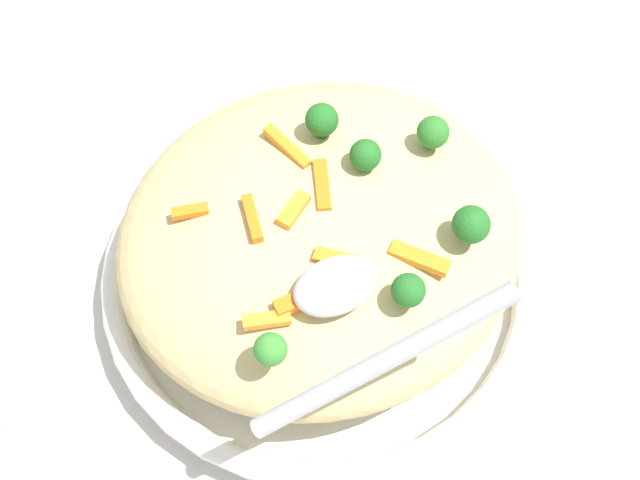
{
  "coord_description": "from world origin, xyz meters",
  "views": [
    {
      "loc": [
        0.15,
        0.29,
        0.63
      ],
      "look_at": [
        0.0,
        0.0,
        0.08
      ],
      "focal_mm": 49.65,
      "sensor_mm": 36.0,
      "label": 1
    }
  ],
  "objects": [
    {
      "name": "carrot_piece_7",
      "position": [
        0.05,
        -0.01,
        0.13
      ],
      "size": [
        0.01,
        0.04,
        0.01
      ],
      "primitive_type": "cube",
      "rotation": [
        0.0,
        0.0,
        4.49
      ],
      "color": "orange",
      "rests_on": "pasta_mound"
    },
    {
      "name": "carrot_piece_0",
      "position": [
        -0.01,
        -0.01,
        0.13
      ],
      "size": [
        0.02,
        0.04,
        0.01
      ],
      "primitive_type": "cube",
      "rotation": [
        0.0,
        0.0,
        1.18
      ],
      "color": "orange",
      "rests_on": "pasta_mound"
    },
    {
      "name": "broccoli_floret_1",
      "position": [
        0.08,
        0.09,
        0.14
      ],
      "size": [
        0.02,
        0.02,
        0.03
      ],
      "color": "#377928",
      "rests_on": "pasta_mound"
    },
    {
      "name": "carrot_piece_2",
      "position": [
        -0.0,
        -0.05,
        0.13
      ],
      "size": [
        0.02,
        0.04,
        0.01
      ],
      "primitive_type": "cube",
      "rotation": [
        0.0,
        0.0,
        4.96
      ],
      "color": "orange",
      "rests_on": "pasta_mound"
    },
    {
      "name": "carrot_piece_1",
      "position": [
        0.08,
        -0.04,
        0.13
      ],
      "size": [
        0.03,
        0.01,
        0.01
      ],
      "primitive_type": "cube",
      "rotation": [
        0.0,
        0.0,
        6.01
      ],
      "color": "orange",
      "rests_on": "pasta_mound"
    },
    {
      "name": "serving_bowl",
      "position": [
        0.0,
        0.0,
        0.02
      ],
      "size": [
        0.34,
        0.34,
        0.04
      ],
      "color": "white",
      "rests_on": "ground_plane"
    },
    {
      "name": "carrot_piece_8",
      "position": [
        0.01,
        0.05,
        0.13
      ],
      "size": [
        0.03,
        0.03,
        0.01
      ],
      "primitive_type": "cube",
      "rotation": [
        0.0,
        0.0,
        2.4
      ],
      "color": "orange",
      "rests_on": "pasta_mound"
    },
    {
      "name": "carrot_piece_5",
      "position": [
        0.07,
        0.06,
        0.13
      ],
      "size": [
        0.03,
        0.02,
        0.01
      ],
      "primitive_type": "cube",
      "rotation": [
        0.0,
        0.0,
        2.82
      ],
      "color": "orange",
      "rests_on": "pasta_mound"
    },
    {
      "name": "broccoli_floret_0",
      "position": [
        -0.09,
        -0.01,
        0.14
      ],
      "size": [
        0.02,
        0.02,
        0.03
      ],
      "color": "#296820",
      "rests_on": "pasta_mound"
    },
    {
      "name": "serving_spoon",
      "position": [
        0.03,
        0.09,
        0.15
      ],
      "size": [
        0.15,
        0.11,
        0.1
      ],
      "color": "#B7B7BC",
      "rests_on": "pasta_mound"
    },
    {
      "name": "broccoli_floret_4",
      "position": [
        -0.02,
        0.09,
        0.14
      ],
      "size": [
        0.02,
        0.02,
        0.03
      ],
      "color": "#205B1C",
      "rests_on": "pasta_mound"
    },
    {
      "name": "broccoli_floret_3",
      "position": [
        -0.04,
        -0.01,
        0.14
      ],
      "size": [
        0.02,
        0.02,
        0.02
      ],
      "color": "#205B1C",
      "rests_on": "pasta_mound"
    },
    {
      "name": "broccoli_floret_2",
      "position": [
        -0.08,
        0.07,
        0.14
      ],
      "size": [
        0.03,
        0.03,
        0.03
      ],
      "color": "#205B1C",
      "rests_on": "pasta_mound"
    },
    {
      "name": "carrot_piece_4",
      "position": [
        0.02,
        0.0,
        0.13
      ],
      "size": [
        0.03,
        0.02,
        0.01
      ],
      "primitive_type": "cube",
      "rotation": [
        0.0,
        0.0,
        0.55
      ],
      "color": "orange",
      "rests_on": "pasta_mound"
    },
    {
      "name": "carrot_piece_3",
      "position": [
        0.04,
        0.06,
        0.13
      ],
      "size": [
        0.04,
        0.01,
        0.01
      ],
      "primitive_type": "cube",
      "rotation": [
        0.0,
        0.0,
        3.08
      ],
      "color": "orange",
      "rests_on": "pasta_mound"
    },
    {
      "name": "pasta_mound",
      "position": [
        0.0,
        0.0,
        0.09
      ],
      "size": [
        0.3,
        0.27,
        0.1
      ],
      "primitive_type": "ellipsoid",
      "color": "#D1BA7A",
      "rests_on": "serving_bowl"
    },
    {
      "name": "carrot_piece_6",
      "position": [
        -0.04,
        0.07,
        0.13
      ],
      "size": [
        0.03,
        0.04,
        0.01
      ],
      "primitive_type": "cube",
      "rotation": [
        0.0,
        0.0,
        5.38
      ],
      "color": "orange",
      "rests_on": "pasta_mound"
    },
    {
      "name": "ground_plane",
      "position": [
        0.0,
        0.0,
        0.0
      ],
      "size": [
        2.4,
        2.4,
        0.0
      ],
      "primitive_type": "plane",
      "color": "beige"
    },
    {
      "name": "broccoli_floret_5",
      "position": [
        -0.03,
        -0.05,
        0.15
      ],
      "size": [
        0.02,
        0.02,
        0.03
      ],
      "color": "#205B1C",
      "rests_on": "pasta_mound"
    }
  ]
}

